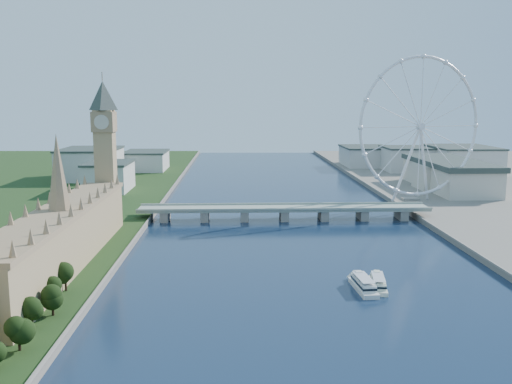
{
  "coord_description": "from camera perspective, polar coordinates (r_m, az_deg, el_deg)",
  "views": [
    {
      "loc": [
        -36.41,
        -124.24,
        88.97
      ],
      "look_at": [
        -24.53,
        210.0,
        35.72
      ],
      "focal_mm": 40.0,
      "sensor_mm": 36.0,
      "label": 1
    }
  ],
  "objects": [
    {
      "name": "big_ben",
      "position": [
        413.14,
        -14.91,
        5.64
      ],
      "size": [
        20.02,
        20.02,
        110.0
      ],
      "color": "tan",
      "rests_on": "ground"
    },
    {
      "name": "london_eye",
      "position": [
        504.64,
        16.12,
        6.26
      ],
      "size": [
        113.6,
        39.12,
        124.3
      ],
      "color": "silver",
      "rests_on": "ground"
    },
    {
      "name": "tour_boat_near",
      "position": [
        280.58,
        10.67,
        -9.6
      ],
      "size": [
        9.93,
        31.45,
        6.86
      ],
      "primitive_type": null,
      "rotation": [
        0.0,
        0.0,
        0.06
      ],
      "color": "silver",
      "rests_on": "ground"
    },
    {
      "name": "parliament_range",
      "position": [
        316.12,
        -18.88,
        -4.33
      ],
      "size": [
        24.0,
        200.0,
        70.0
      ],
      "color": "tan",
      "rests_on": "ground"
    },
    {
      "name": "tour_boat_far",
      "position": [
        284.66,
        12.1,
        -9.37
      ],
      "size": [
        11.76,
        29.71,
        6.38
      ],
      "primitive_type": null,
      "rotation": [
        0.0,
        0.0,
        -0.16
      ],
      "color": "silver",
      "rests_on": "ground"
    },
    {
      "name": "county_hall",
      "position": [
        599.83,
        18.63,
        0.04
      ],
      "size": [
        54.0,
        144.0,
        35.0
      ],
      "primitive_type": null,
      "color": "beige",
      "rests_on": "ground"
    },
    {
      "name": "westminster_bridge",
      "position": [
        433.69,
        2.82,
        -1.91
      ],
      "size": [
        220.0,
        22.0,
        9.5
      ],
      "color": "gray",
      "rests_on": "ground"
    },
    {
      "name": "city_skyline",
      "position": [
        692.24,
        4.25,
        3.05
      ],
      "size": [
        505.0,
        280.0,
        32.0
      ],
      "color": "beige",
      "rests_on": "ground"
    }
  ]
}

